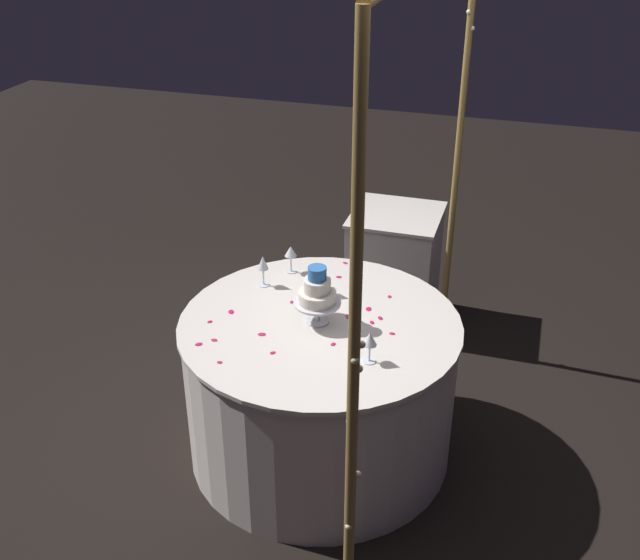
# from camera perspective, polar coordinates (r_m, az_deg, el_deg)

# --- Properties ---
(ground_plane) EXTENTS (12.00, 12.00, 0.00)m
(ground_plane) POSITION_cam_1_polar(r_m,az_deg,el_deg) (3.98, 0.00, -12.48)
(ground_plane) COLOR black
(decorative_arch) EXTENTS (2.30, 0.06, 2.37)m
(decorative_arch) POSITION_cam_1_polar(r_m,az_deg,el_deg) (3.08, 8.00, 8.23)
(decorative_arch) COLOR olive
(decorative_arch) RESTS_ON ground
(main_table) EXTENTS (1.33, 1.33, 0.76)m
(main_table) POSITION_cam_1_polar(r_m,az_deg,el_deg) (3.74, 0.00, -8.11)
(main_table) COLOR silver
(main_table) RESTS_ON ground
(side_table) EXTENTS (0.55, 0.55, 0.73)m
(side_table) POSITION_cam_1_polar(r_m,az_deg,el_deg) (4.86, 5.60, 1.07)
(side_table) COLOR silver
(side_table) RESTS_ON ground
(tiered_cake) EXTENTS (0.22, 0.22, 0.29)m
(tiered_cake) POSITION_cam_1_polar(r_m,az_deg,el_deg) (3.44, -0.21, -0.95)
(tiered_cake) COLOR silver
(tiered_cake) RESTS_ON main_table
(wine_glass_0) EXTENTS (0.06, 0.06, 0.15)m
(wine_glass_0) POSITION_cam_1_polar(r_m,az_deg,el_deg) (3.69, 0.14, 0.40)
(wine_glass_0) COLOR silver
(wine_glass_0) RESTS_ON main_table
(wine_glass_1) EXTENTS (0.06, 0.06, 0.15)m
(wine_glass_1) POSITION_cam_1_polar(r_m,az_deg,el_deg) (3.21, 3.77, -4.55)
(wine_glass_1) COLOR silver
(wine_glass_1) RESTS_ON main_table
(wine_glass_2) EXTENTS (0.06, 0.06, 0.16)m
(wine_glass_2) POSITION_cam_1_polar(r_m,az_deg,el_deg) (3.78, -4.33, 1.18)
(wine_glass_2) COLOR silver
(wine_glass_2) RESTS_ON main_table
(wine_glass_3) EXTENTS (0.06, 0.06, 0.15)m
(wine_glass_3) POSITION_cam_1_polar(r_m,az_deg,el_deg) (3.90, -2.22, 2.07)
(wine_glass_3) COLOR silver
(wine_glass_3) RESTS_ON main_table
(rose_petal_0) EXTENTS (0.03, 0.03, 0.00)m
(rose_petal_0) POSITION_cam_1_polar(r_m,az_deg,el_deg) (3.32, -3.59, -5.49)
(rose_petal_0) COLOR #C61951
(rose_petal_0) RESTS_ON main_table
(rose_petal_1) EXTENTS (0.03, 0.04, 0.00)m
(rose_petal_1) POSITION_cam_1_polar(r_m,az_deg,el_deg) (3.90, 1.42, 0.24)
(rose_petal_1) COLOR #C61951
(rose_petal_1) RESTS_ON main_table
(rose_petal_2) EXTENTS (0.03, 0.03, 0.00)m
(rose_petal_2) POSITION_cam_1_polar(r_m,az_deg,el_deg) (3.55, 2.17, -2.87)
(rose_petal_2) COLOR #C61951
(rose_petal_2) RESTS_ON main_table
(rose_petal_3) EXTENTS (0.04, 0.03, 0.00)m
(rose_petal_3) POSITION_cam_1_polar(r_m,az_deg,el_deg) (3.63, 3.68, -2.19)
(rose_petal_3) COLOR #C61951
(rose_petal_3) RESTS_ON main_table
(rose_petal_4) EXTENTS (0.05, 0.04, 0.00)m
(rose_petal_4) POSITION_cam_1_polar(r_m,az_deg,el_deg) (3.62, -6.72, -2.39)
(rose_petal_4) COLOR #C61951
(rose_petal_4) RESTS_ON main_table
(rose_petal_5) EXTENTS (0.03, 0.03, 0.00)m
(rose_petal_5) POSITION_cam_1_polar(r_m,az_deg,el_deg) (3.74, 5.26, -1.26)
(rose_petal_5) COLOR #C61951
(rose_petal_5) RESTS_ON main_table
(rose_petal_6) EXTENTS (0.02, 0.03, 0.00)m
(rose_petal_6) POSITION_cam_1_polar(r_m,az_deg,el_deg) (3.46, 5.46, -4.01)
(rose_petal_6) COLOR #C61951
(rose_petal_6) RESTS_ON main_table
(rose_petal_7) EXTENTS (0.04, 0.03, 0.00)m
(rose_petal_7) POSITION_cam_1_polar(r_m,az_deg,el_deg) (3.53, 3.93, -3.21)
(rose_petal_7) COLOR #C61951
(rose_petal_7) RESTS_ON main_table
(rose_petal_8) EXTENTS (0.03, 0.02, 0.00)m
(rose_petal_8) POSITION_cam_1_polar(r_m,az_deg,el_deg) (3.68, -2.15, -1.67)
(rose_petal_8) COLOR #C61951
(rose_petal_8) RESTS_ON main_table
(rose_petal_9) EXTENTS (0.03, 0.03, 0.00)m
(rose_petal_9) POSITION_cam_1_polar(r_m,az_deg,el_deg) (3.56, -8.31, -3.12)
(rose_petal_9) COLOR #C61951
(rose_petal_9) RESTS_ON main_table
(rose_petal_10) EXTENTS (0.03, 0.03, 0.00)m
(rose_petal_10) POSITION_cam_1_polar(r_m,az_deg,el_deg) (3.57, 2.11, -2.70)
(rose_petal_10) COLOR #C61951
(rose_petal_10) RESTS_ON main_table
(rose_petal_11) EXTENTS (0.03, 0.03, 0.00)m
(rose_petal_11) POSITION_cam_1_polar(r_m,az_deg,el_deg) (3.37, 1.00, -4.86)
(rose_petal_11) COLOR #C61951
(rose_petal_11) RESTS_ON main_table
(rose_petal_12) EXTENTS (0.02, 0.03, 0.00)m
(rose_petal_12) POSITION_cam_1_polar(r_m,az_deg,el_deg) (3.43, -7.98, -4.50)
(rose_petal_12) COLOR #C61951
(rose_petal_12) RESTS_ON main_table
(rose_petal_13) EXTENTS (0.04, 0.04, 0.00)m
(rose_petal_13) POSITION_cam_1_polar(r_m,az_deg,el_deg) (3.44, -4.41, -4.10)
(rose_petal_13) COLOR #C61951
(rose_petal_13) RESTS_ON main_table
(rose_petal_14) EXTENTS (0.02, 0.03, 0.00)m
(rose_petal_14) POSITION_cam_1_polar(r_m,az_deg,el_deg) (3.28, -7.58, -6.16)
(rose_petal_14) COLOR #C61951
(rose_petal_14) RESTS_ON main_table
(rose_petal_15) EXTENTS (0.04, 0.04, 0.00)m
(rose_petal_15) POSITION_cam_1_polar(r_m,az_deg,el_deg) (3.41, -9.13, -4.80)
(rose_petal_15) COLOR #C61951
(rose_petal_15) RESTS_ON main_table
(rose_petal_16) EXTENTS (0.03, 0.03, 0.00)m
(rose_petal_16) POSITION_cam_1_polar(r_m,az_deg,el_deg) (4.04, 1.91, 1.30)
(rose_petal_16) COLOR #C61951
(rose_petal_16) RESTS_ON main_table
(rose_petal_17) EXTENTS (0.04, 0.04, 0.00)m
(rose_petal_17) POSITION_cam_1_polar(r_m,az_deg,el_deg) (3.56, 4.56, -2.88)
(rose_petal_17) COLOR #C61951
(rose_petal_17) RESTS_ON main_table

